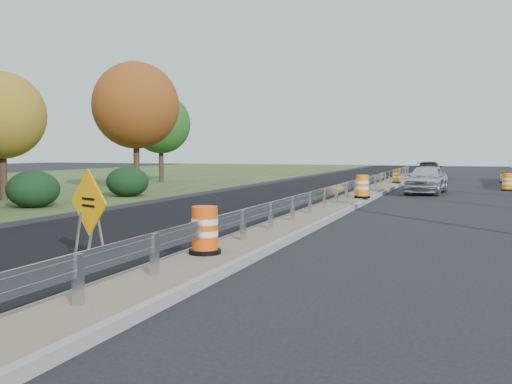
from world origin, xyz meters
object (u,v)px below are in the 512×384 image
(barrel_median_far, at_px, (396,176))
(barrel_shoulder_far, at_px, (504,177))
(car_dark_far, at_px, (429,170))
(barrel_median_mid, at_px, (362,187))
(barrel_shoulder_mid, at_px, (507,182))
(car_silver, at_px, (427,179))
(barrel_median_near, at_px, (205,231))
(caution_sign, at_px, (89,237))

(barrel_median_far, height_order, barrel_shoulder_far, barrel_median_far)
(car_dark_far, bearing_deg, barrel_median_mid, 86.62)
(barrel_median_far, height_order, barrel_shoulder_mid, barrel_median_far)
(barrel_shoulder_far, distance_m, car_silver, 13.62)
(barrel_median_far, bearing_deg, barrel_shoulder_mid, -16.15)
(barrel_median_near, relative_size, barrel_shoulder_mid, 0.97)
(barrel_median_mid, relative_size, car_silver, 0.22)
(caution_sign, bearing_deg, car_silver, 99.88)
(barrel_median_near, relative_size, barrel_median_far, 1.11)
(caution_sign, bearing_deg, barrel_shoulder_far, 97.81)
(barrel_median_far, bearing_deg, caution_sign, -96.38)
(barrel_median_near, distance_m, car_dark_far, 38.03)
(barrel_median_near, distance_m, car_silver, 21.67)
(caution_sign, xyz_separation_m, car_silver, (5.33, 21.93, 0.28))
(barrel_median_near, bearing_deg, barrel_shoulder_mid, 74.38)
(barrel_median_mid, bearing_deg, barrel_median_far, 90.00)
(barrel_median_mid, relative_size, barrel_shoulder_far, 1.26)
(barrel_median_near, bearing_deg, car_silver, 82.40)
(caution_sign, distance_m, barrel_median_far, 27.76)
(barrel_median_mid, bearing_deg, barrel_shoulder_mid, 58.81)
(car_silver, distance_m, car_dark_far, 16.53)
(barrel_median_near, distance_m, barrel_median_far, 27.14)
(car_silver, bearing_deg, caution_sign, -98.19)
(barrel_median_near, xyz_separation_m, barrel_median_mid, (0.61, 14.61, 0.02))
(caution_sign, relative_size, car_dark_far, 0.40)
(car_silver, bearing_deg, barrel_shoulder_mid, 47.56)
(barrel_median_mid, xyz_separation_m, car_silver, (2.25, 6.86, 0.06))
(barrel_median_near, height_order, barrel_median_far, barrel_median_near)
(caution_sign, distance_m, barrel_median_mid, 15.38)
(barrel_median_far, bearing_deg, barrel_shoulder_far, 46.96)
(barrel_shoulder_mid, distance_m, barrel_shoulder_far, 9.07)
(caution_sign, relative_size, barrel_median_near, 2.01)
(caution_sign, height_order, car_dark_far, caution_sign)
(barrel_shoulder_far, bearing_deg, barrel_median_far, -133.04)
(barrel_shoulder_far, height_order, car_dark_far, car_dark_far)
(barrel_median_near, bearing_deg, barrel_shoulder_far, 77.94)
(barrel_median_far, xyz_separation_m, car_dark_far, (1.30, 10.85, 0.05))
(barrel_median_far, distance_m, car_dark_far, 10.92)
(barrel_median_mid, xyz_separation_m, barrel_median_far, (0.00, 12.52, -0.07))
(car_silver, bearing_deg, barrel_shoulder_far, 76.30)
(car_silver, bearing_deg, car_dark_far, 98.76)
(barrel_shoulder_far, bearing_deg, barrel_shoulder_mid, -91.73)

